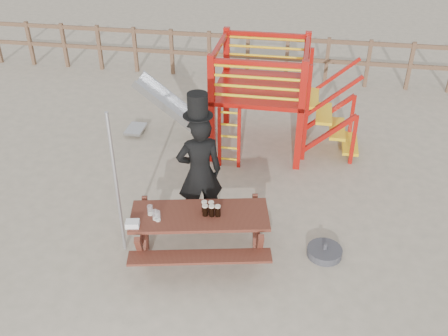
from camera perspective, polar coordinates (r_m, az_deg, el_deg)
ground at (r=7.29m, az=-0.95°, el=-10.86°), size 60.00×60.00×0.00m
back_fence at (r=12.98m, az=4.97°, el=13.01°), size 15.09×0.09×1.20m
playground_fort at (r=9.68m, az=3.74°, el=8.33°), size 4.71×1.84×2.10m
picnic_table at (r=7.13m, az=-2.75°, el=-7.05°), size 2.15×1.69×0.74m
man_with_hat at (r=7.43m, az=-2.81°, el=-0.22°), size 0.81×0.69×2.23m
metal_pole at (r=7.00m, az=-12.18°, el=-2.03°), size 0.05×0.05×2.25m
parasol_base at (r=7.53m, az=11.42°, el=-9.37°), size 0.51×0.51×0.22m
paper_bag at (r=6.84m, az=-10.42°, el=-6.29°), size 0.20×0.17×0.08m
stout_pints at (r=6.91m, az=-1.61°, el=-4.70°), size 0.28×0.17×0.17m
empty_glasses at (r=6.91m, az=-7.97°, el=-5.24°), size 0.22×0.19×0.15m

